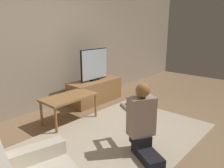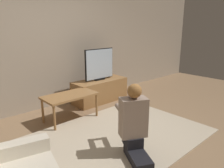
{
  "view_description": "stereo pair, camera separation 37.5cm",
  "coord_description": "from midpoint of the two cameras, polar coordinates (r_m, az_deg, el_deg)",
  "views": [
    {
      "loc": [
        -2.27,
        -1.91,
        1.66
      ],
      "look_at": [
        0.44,
        0.5,
        0.68
      ],
      "focal_mm": 35.0,
      "sensor_mm": 36.0,
      "label": 1
    },
    {
      "loc": [
        -2.0,
        -2.18,
        1.66
      ],
      "look_at": [
        0.44,
        0.5,
        0.68
      ],
      "focal_mm": 35.0,
      "sensor_mm": 36.0,
      "label": 2
    }
  ],
  "objects": [
    {
      "name": "wall_back",
      "position": [
        4.52,
        -14.34,
        10.15
      ],
      "size": [
        10.0,
        0.06,
        2.6
      ],
      "color": "tan",
      "rests_on": "ground_plane"
    },
    {
      "name": "ground_plane",
      "position": [
        3.39,
        3.47,
        -14.19
      ],
      "size": [
        10.0,
        10.0,
        0.0
      ],
      "primitive_type": "plane",
      "color": "#896B4C"
    },
    {
      "name": "person_kneeling",
      "position": [
        2.84,
        9.55,
        -9.86
      ],
      "size": [
        0.61,
        0.86,
        0.95
      ],
      "rotation": [
        0.0,
        0.0,
        2.65
      ],
      "color": "black",
      "rests_on": "rug"
    },
    {
      "name": "tv_stand",
      "position": [
        4.87,
        -0.99,
        -1.73
      ],
      "size": [
        1.24,
        0.49,
        0.49
      ],
      "color": "olive",
      "rests_on": "ground_plane"
    },
    {
      "name": "tv",
      "position": [
        4.73,
        -1.05,
        5.13
      ],
      "size": [
        0.75,
        0.08,
        0.68
      ],
      "color": "black",
      "rests_on": "tv_stand"
    },
    {
      "name": "rug",
      "position": [
        3.38,
        3.47,
        -14.07
      ],
      "size": [
        2.91,
        1.93,
        0.02
      ],
      "color": "#BCAD93",
      "rests_on": "ground_plane"
    },
    {
      "name": "coffee_table",
      "position": [
        3.89,
        -8.24,
        -3.53
      ],
      "size": [
        0.94,
        0.5,
        0.47
      ],
      "color": "olive",
      "rests_on": "ground_plane"
    }
  ]
}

